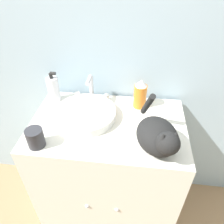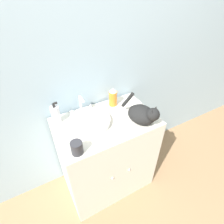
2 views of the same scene
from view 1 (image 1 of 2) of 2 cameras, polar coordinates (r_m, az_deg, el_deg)
The scene contains 8 objects.
wall_back at distance 1.21m, azimuth 0.73°, elevation 21.53°, with size 6.00×0.05×2.50m.
vanity_cabinet at distance 1.46m, azimuth -0.93°, elevation -15.51°, with size 0.81×0.53×0.85m.
sink_basin at distance 1.17m, azimuth -6.94°, elevation -0.52°, with size 0.32×0.32×0.05m.
faucet at distance 1.27m, azimuth -5.47°, elevation 5.89°, with size 0.21×0.10×0.16m.
cat at distance 0.98m, azimuth 12.02°, elevation -6.20°, with size 0.24×0.34×0.23m.
soap_bottle at distance 1.31m, azimuth -15.04°, elevation 5.88°, with size 0.07×0.07×0.19m.
spray_bottle at distance 1.22m, azimuth 7.38°, elevation 4.69°, with size 0.07×0.07×0.17m.
cup at distance 1.06m, azimuth -19.40°, elevation -6.40°, with size 0.08×0.08×0.09m.
Camera 1 is at (0.13, -0.59, 1.60)m, focal length 35.00 mm.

